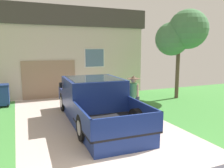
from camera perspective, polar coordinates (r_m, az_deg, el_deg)
The scene contains 6 objects.
pickup_truck at distance 8.67m, azimuth -4.55°, elevation -4.24°, with size 2.24×5.53×1.59m.
person_with_hat at distance 8.85m, azimuth 5.42°, elevation -2.78°, with size 0.51×0.51×1.67m.
handbag at distance 8.98m, azimuth 7.35°, elevation -7.84°, with size 0.40×0.21×0.42m.
house_with_garage at distance 15.67m, azimuth -12.22°, elevation 8.14°, with size 9.10×5.83×5.00m.
front_yard_tree at distance 12.72m, azimuth 17.15°, elevation 12.09°, with size 2.52×2.44×4.72m.
wheeled_trash_bin at distance 11.75m, azimuth -25.93°, elevation -2.42°, with size 0.60×0.72×1.05m.
Camera 1 is at (-2.46, -3.53, 2.69)m, focal length 36.25 mm.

